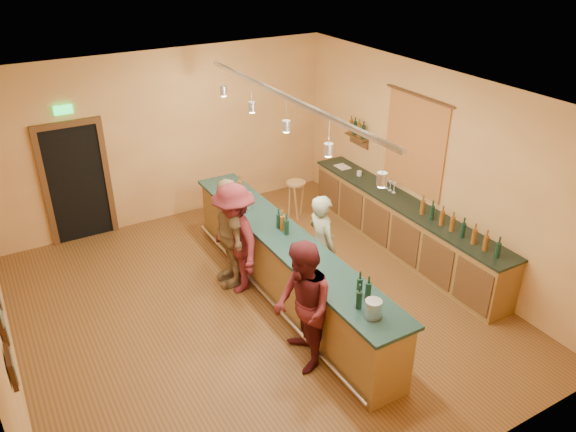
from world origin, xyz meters
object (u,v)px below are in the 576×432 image
bar_stool (296,189)px  tasting_bar (286,264)px  customer_a (303,307)px  customer_c (235,239)px  bartender (322,245)px  back_counter (403,226)px  customer_b (229,232)px

bar_stool → tasting_bar: bearing=-123.9°
customer_a → customer_c: (0.00, 1.97, 0.00)m
bartender → customer_c: bearing=56.8°
customer_a → customer_c: 1.97m
back_counter → customer_b: size_ratio=2.54×
customer_b → tasting_bar: bearing=42.6°
bartender → bar_stool: (0.93, 2.31, -0.21)m
bartender → customer_b: size_ratio=0.91×
bar_stool → bartender: bearing=-111.9°
tasting_bar → customer_c: (-0.55, 0.61, 0.28)m
tasting_bar → customer_a: size_ratio=2.87×
bartender → customer_b: (-1.10, 0.93, 0.08)m
tasting_bar → customer_b: 1.03m
back_counter → customer_a: (-2.98, -1.54, 0.40)m
customer_c → bar_stool: bearing=126.7°
customer_b → bar_stool: 2.47m
bartender → tasting_bar: bearing=78.9°
tasting_bar → customer_b: customer_b is taller
bartender → customer_a: size_ratio=0.92×
bartender → bar_stool: bearing=-21.9°
bartender → bar_stool: size_ratio=2.17×
back_counter → customer_c: (-2.98, 0.43, 0.40)m
tasting_bar → customer_c: 0.87m
tasting_bar → bar_stool: (1.48, 2.20, 0.01)m
back_counter → tasting_bar: (-2.43, -0.18, 0.12)m
tasting_bar → customer_b: bearing=123.6°
customer_b → customer_c: (0.00, -0.21, -0.01)m
back_counter → bartender: bartender is taller
back_counter → customer_b: bearing=167.8°
customer_a → back_counter: bearing=131.9°
back_counter → bartender: (-1.88, -0.29, 0.33)m
back_counter → tasting_bar: 2.44m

